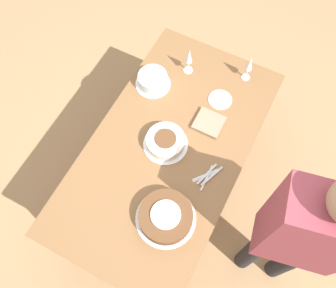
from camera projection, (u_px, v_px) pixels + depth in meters
The scene contains 11 objects.
ground_plane at pixel (168, 189), 2.94m from camera, with size 12.00×12.00×0.00m, color #A87F56.
dining_table at pixel (168, 155), 2.35m from camera, with size 1.65×0.90×0.77m.
cake_center_white at pixel (166, 142), 2.22m from camera, with size 0.27×0.27×0.09m.
cake_front_chocolate at pixel (166, 217), 2.02m from camera, with size 0.34×0.34×0.09m.
cake_back_decorated at pixel (153, 80), 2.40m from camera, with size 0.23×0.23×0.09m.
wine_glass_near at pixel (189, 57), 2.37m from camera, with size 0.06×0.06×0.21m.
wine_glass_far at pixel (250, 64), 2.34m from camera, with size 0.06×0.06×0.21m.
dessert_plate_right at pixel (220, 100), 2.39m from camera, with size 0.15×0.15×0.01m.
fork_pile at pixel (207, 176), 2.16m from camera, with size 0.19×0.13×0.01m.
napkin_stack at pixel (209, 123), 2.30m from camera, with size 0.16×0.17×0.03m.
person_cutting at pixel (302, 236), 1.80m from camera, with size 0.29×0.44×1.66m.
Camera 1 is at (-0.84, -0.44, 2.81)m, focal length 40.00 mm.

